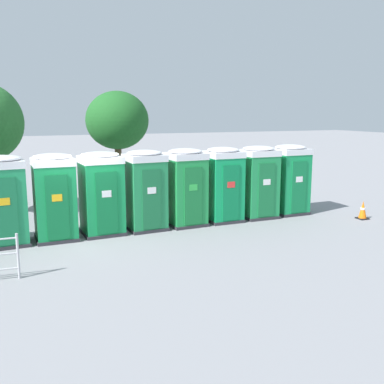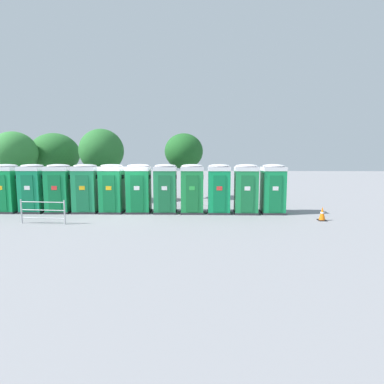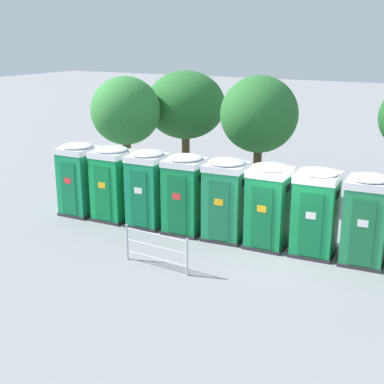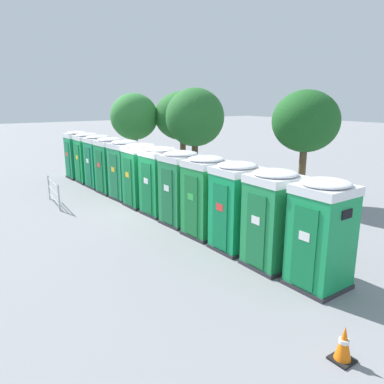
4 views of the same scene
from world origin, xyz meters
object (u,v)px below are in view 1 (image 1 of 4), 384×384
traffic_cone (363,210)px  portapotty_7 (145,190)px  portapotty_9 (223,184)px  portapotty_11 (289,179)px  portapotty_8 (186,187)px  portapotty_10 (258,182)px  portapotty_6 (102,193)px  portapotty_4 (3,200)px  portapotty_5 (54,197)px  street_tree_1 (117,121)px

traffic_cone → portapotty_7: bearing=168.0°
portapotty_9 → portapotty_11: size_ratio=1.00×
portapotty_8 → portapotty_10: 2.78m
portapotty_6 → portapotty_4: bearing=-177.7°
portapotty_5 → street_tree_1: bearing=60.6°
portapotty_6 → traffic_cone: (8.82, -1.53, -0.97)m
portapotty_9 → street_tree_1: size_ratio=0.55×
portapotty_9 → street_tree_1: 6.36m
portapotty_11 → street_tree_1: (-5.09, 5.43, 2.04)m
portapotty_9 → portapotty_6: bearing=-178.5°
portapotty_4 → portapotty_9: bearing=1.8°
portapotty_8 → portapotty_9: same height
portapotty_6 → portapotty_9: same height
portapotty_5 → portapotty_6: bearing=3.6°
portapotty_5 → traffic_cone: bearing=-8.1°
portapotty_9 → street_tree_1: bearing=112.6°
portapotty_8 → portapotty_10: same height
portapotty_4 → portapotty_5: bearing=1.0°
portapotty_5 → portapotty_7: size_ratio=1.00×
portapotty_6 → street_tree_1: bearing=71.9°
portapotty_6 → portapotty_5: bearing=-176.4°
portapotty_8 → portapotty_9: 1.39m
portapotty_4 → portapotty_7: size_ratio=1.00×
portapotty_5 → portapotty_10: 6.94m
portapotty_8 → portapotty_11: same height
portapotty_7 → street_tree_1: street_tree_1 is taller
portapotty_7 → street_tree_1: 6.01m
portapotty_10 → portapotty_7: bearing=-178.7°
portapotty_10 → portapotty_9: bearing=-178.9°
portapotty_9 → street_tree_1: street_tree_1 is taller
portapotty_11 → portapotty_9: bearing=-177.4°
portapotty_8 → portapotty_7: bearing=-178.8°
portapotty_6 → portapotty_9: bearing=1.5°
portapotty_11 → portapotty_10: bearing=-175.9°
traffic_cone → portapotty_11: bearing=136.8°
portapotty_10 → street_tree_1: bearing=123.8°
portapotty_6 → street_tree_1: street_tree_1 is taller
portapotty_5 → portapotty_11: (8.32, 0.32, 0.00)m
portapotty_8 → traffic_cone: (6.05, -1.60, -0.97)m
portapotty_4 → portapotty_11: same height
portapotty_5 → portapotty_6: same height
portapotty_8 → portapotty_11: (4.16, 0.16, 0.00)m
portapotty_10 → traffic_cone: portapotty_10 is taller
portapotty_9 → portapotty_11: 2.78m
portapotty_10 → traffic_cone: bearing=-27.0°
portapotty_9 → street_tree_1: (-2.31, 5.56, 2.04)m
portapotty_9 → portapotty_11: (2.77, 0.13, -0.00)m
portapotty_4 → traffic_cone: bearing=-7.0°
portapotty_4 → portapotty_6: 2.78m
portapotty_7 → portapotty_11: size_ratio=1.00×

